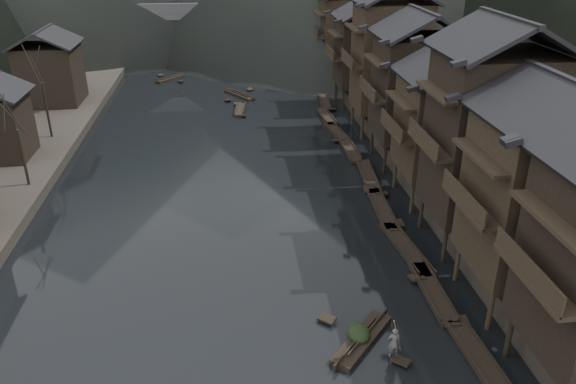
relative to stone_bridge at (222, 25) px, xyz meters
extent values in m
plane|color=black|center=(0.00, -72.00, -5.11)|extent=(300.00, 300.00, 0.00)
cube|color=#2D2823|center=(35.00, -32.00, -4.21)|extent=(40.00, 200.00, 1.80)
cylinder|color=black|center=(14.20, -77.60, -3.81)|extent=(0.30, 0.30, 2.90)
cylinder|color=black|center=(16.95, -77.60, -3.81)|extent=(0.30, 0.30, 2.90)
cube|color=black|center=(13.30, -80.00, 1.44)|extent=(1.20, 5.70, 0.25)
cylinder|color=black|center=(14.20, -75.40, -3.81)|extent=(0.30, 0.30, 2.90)
cylinder|color=black|center=(14.20, -70.60, -3.81)|extent=(0.30, 0.30, 2.90)
cylinder|color=black|center=(16.95, -75.40, -3.81)|extent=(0.30, 0.30, 2.90)
cylinder|color=black|center=(16.95, -70.60, -3.81)|extent=(0.30, 0.30, 2.90)
cube|color=black|center=(17.30, -73.00, 1.87)|extent=(7.00, 6.00, 8.76)
cube|color=black|center=(13.30, -73.00, 1.43)|extent=(1.20, 5.70, 0.25)
cylinder|color=black|center=(14.20, -68.40, -3.81)|extent=(0.30, 0.30, 2.90)
cylinder|color=black|center=(14.20, -63.60, -3.81)|extent=(0.30, 0.30, 2.90)
cylinder|color=black|center=(16.95, -68.40, -3.81)|extent=(0.30, 0.30, 2.90)
cylinder|color=black|center=(16.95, -63.60, -3.81)|extent=(0.30, 0.30, 2.90)
cube|color=black|center=(17.30, -66.00, 2.86)|extent=(7.00, 6.00, 10.73)
cube|color=black|center=(13.30, -66.00, 2.32)|extent=(1.20, 5.70, 0.25)
cylinder|color=black|center=(14.20, -61.40, -3.81)|extent=(0.30, 0.30, 2.90)
cylinder|color=black|center=(14.20, -56.60, -3.81)|extent=(0.30, 0.30, 2.90)
cylinder|color=black|center=(16.95, -61.40, -3.81)|extent=(0.30, 0.30, 2.90)
cylinder|color=black|center=(16.95, -56.60, -3.81)|extent=(0.30, 0.30, 2.90)
cube|color=black|center=(17.30, -59.00, 1.22)|extent=(7.00, 6.00, 7.47)
cube|color=black|center=(13.30, -59.00, 0.85)|extent=(1.20, 5.70, 0.25)
cylinder|color=black|center=(14.20, -53.40, -3.81)|extent=(0.30, 0.30, 2.90)
cylinder|color=black|center=(14.20, -48.60, -3.81)|extent=(0.30, 0.30, 2.90)
cylinder|color=black|center=(16.95, -53.40, -3.81)|extent=(0.30, 0.30, 2.90)
cylinder|color=black|center=(16.95, -48.60, -3.81)|extent=(0.30, 0.30, 2.90)
cube|color=black|center=(17.30, -51.00, 2.05)|extent=(7.00, 6.00, 9.13)
cube|color=black|center=(13.30, -51.00, 1.60)|extent=(1.20, 5.70, 0.25)
cylinder|color=black|center=(14.20, -44.40, -3.81)|extent=(0.30, 0.30, 2.90)
cylinder|color=black|center=(14.20, -39.60, -3.81)|extent=(0.30, 0.30, 2.90)
cylinder|color=black|center=(16.95, -44.40, -3.81)|extent=(0.30, 0.30, 2.90)
cylinder|color=black|center=(16.95, -39.60, -3.81)|extent=(0.30, 0.30, 2.90)
cube|color=black|center=(17.30, -42.00, 2.92)|extent=(7.00, 6.00, 10.85)
cube|color=black|center=(13.30, -42.00, 2.37)|extent=(1.20, 5.70, 0.25)
cylinder|color=black|center=(14.20, -34.40, -3.81)|extent=(0.30, 0.30, 2.90)
cylinder|color=black|center=(14.20, -29.60, -3.81)|extent=(0.30, 0.30, 2.90)
cylinder|color=black|center=(16.95, -34.40, -3.81)|extent=(0.30, 0.30, 2.90)
cylinder|color=black|center=(16.95, -29.60, -3.81)|extent=(0.30, 0.30, 2.90)
cube|color=black|center=(17.30, -32.00, 1.45)|extent=(7.00, 6.00, 7.92)
cube|color=black|center=(13.30, -32.00, 1.06)|extent=(1.20, 5.70, 0.25)
cylinder|color=black|center=(14.20, -22.40, -3.81)|extent=(0.30, 0.30, 2.90)
cylinder|color=black|center=(14.20, -17.60, -3.81)|extent=(0.30, 0.30, 2.90)
cylinder|color=black|center=(16.95, -22.40, -3.81)|extent=(0.30, 0.30, 2.90)
cylinder|color=black|center=(16.95, -17.60, -3.81)|extent=(0.30, 0.30, 2.90)
cube|color=black|center=(17.30, -20.00, 1.94)|extent=(7.00, 6.00, 8.90)
cube|color=black|center=(13.30, -20.00, 1.49)|extent=(1.20, 5.70, 0.25)
cube|color=black|center=(-20.50, -30.00, -0.51)|extent=(6.50, 6.50, 6.80)
cylinder|color=black|center=(-17.00, -54.62, -1.53)|extent=(0.24, 0.24, 4.75)
cylinder|color=black|center=(-17.00, -42.71, -1.12)|extent=(0.24, 0.24, 5.57)
cube|color=black|center=(12.64, -78.06, -4.96)|extent=(1.45, 6.63, 0.30)
cube|color=black|center=(12.64, -78.06, -4.78)|extent=(1.50, 6.50, 0.10)
cube|color=black|center=(12.80, -74.91, -4.82)|extent=(0.98, 0.86, 0.34)
cube|color=black|center=(12.24, -71.92, -4.96)|extent=(1.16, 6.47, 0.30)
cube|color=black|center=(12.24, -71.92, -4.78)|extent=(1.22, 6.34, 0.10)
cube|color=black|center=(12.21, -68.82, -4.82)|extent=(0.94, 0.80, 0.34)
cube|color=black|center=(12.27, -75.02, -4.82)|extent=(0.94, 0.80, 0.34)
cube|color=black|center=(12.15, -66.86, -4.96)|extent=(1.90, 7.48, 0.30)
cube|color=black|center=(12.15, -66.86, -4.78)|extent=(1.94, 7.34, 0.10)
cube|color=black|center=(12.54, -63.32, -4.82)|extent=(1.03, 1.00, 0.36)
cube|color=black|center=(11.76, -70.39, -4.82)|extent=(1.03, 1.00, 0.36)
cube|color=black|center=(12.02, -60.68, -4.96)|extent=(1.37, 7.27, 0.30)
cube|color=black|center=(12.02, -60.68, -4.78)|extent=(1.42, 7.13, 0.10)
cube|color=black|center=(11.89, -57.21, -4.82)|extent=(0.97, 0.92, 0.36)
cube|color=black|center=(12.15, -64.15, -4.82)|extent=(0.97, 0.92, 0.36)
cube|color=black|center=(12.47, -54.44, -4.96)|extent=(1.65, 7.56, 0.30)
cube|color=black|center=(12.47, -54.44, -4.78)|extent=(1.69, 7.42, 0.10)
cube|color=black|center=(12.20, -50.85, -4.82)|extent=(1.00, 0.98, 0.36)
cube|color=black|center=(12.74, -58.03, -4.82)|extent=(1.00, 0.98, 0.36)
cube|color=black|center=(12.22, -47.96, -4.96)|extent=(1.14, 6.16, 0.30)
cube|color=black|center=(12.22, -47.96, -4.78)|extent=(1.19, 6.04, 0.10)
cube|color=black|center=(12.24, -45.00, -4.82)|extent=(0.94, 0.77, 0.33)
cube|color=black|center=(12.20, -50.91, -4.82)|extent=(0.94, 0.77, 0.33)
cube|color=black|center=(11.83, -42.20, -4.96)|extent=(1.85, 6.12, 0.30)
cube|color=black|center=(11.83, -42.20, -4.78)|extent=(1.89, 6.01, 0.10)
cube|color=black|center=(12.19, -39.33, -4.82)|extent=(1.02, 0.86, 0.33)
cube|color=black|center=(11.47, -45.08, -4.82)|extent=(1.02, 0.86, 0.33)
cube|color=black|center=(11.72, -37.17, -4.96)|extent=(1.46, 6.33, 0.30)
cube|color=black|center=(11.72, -37.17, -4.78)|extent=(1.51, 6.21, 0.10)
cube|color=black|center=(11.89, -34.16, -4.82)|extent=(0.98, 0.83, 0.33)
cube|color=black|center=(11.55, -40.18, -4.82)|extent=(0.98, 0.83, 0.33)
cube|color=black|center=(12.57, -30.44, -4.96)|extent=(1.79, 7.72, 0.30)
cube|color=black|center=(12.57, -30.44, -4.78)|extent=(1.84, 7.57, 0.10)
cube|color=black|center=(12.23, -26.78, -4.82)|extent=(1.02, 1.02, 0.37)
cube|color=black|center=(12.91, -34.09, -4.82)|extent=(1.02, 1.02, 0.37)
cube|color=black|center=(1.76, -33.16, -4.96)|extent=(1.50, 5.05, 0.30)
cube|color=black|center=(1.76, -33.16, -4.78)|extent=(1.54, 4.96, 0.10)
cube|color=black|center=(1.52, -30.78, -4.82)|extent=(0.91, 0.70, 0.30)
cube|color=black|center=(2.00, -35.53, -4.82)|extent=(0.91, 0.70, 0.30)
cube|color=black|center=(1.91, -26.42, -4.96)|extent=(4.01, 5.59, 0.30)
cube|color=black|center=(1.91, -26.42, -4.78)|extent=(3.99, 5.52, 0.10)
cube|color=black|center=(3.43, -23.99, -4.82)|extent=(1.11, 1.08, 0.32)
cube|color=black|center=(0.40, -28.85, -4.82)|extent=(1.11, 1.08, 0.32)
cube|color=black|center=(-7.84, -16.55, -4.96)|extent=(4.10, 4.73, 0.30)
cube|color=black|center=(-7.84, -16.55, -4.78)|extent=(4.07, 4.68, 0.10)
cube|color=black|center=(-9.43, -14.58, -4.82)|extent=(1.07, 1.04, 0.31)
cube|color=black|center=(-6.25, -18.52, -4.82)|extent=(1.07, 1.04, 0.31)
cube|color=black|center=(5.61, 2.31, -4.96)|extent=(3.29, 5.14, 0.30)
cube|color=black|center=(5.61, 2.31, -4.78)|extent=(3.29, 5.07, 0.10)
cube|color=black|center=(6.76, 4.55, -4.82)|extent=(1.06, 0.97, 0.31)
cube|color=black|center=(4.45, 0.06, -4.82)|extent=(1.06, 0.97, 0.31)
cube|color=#4C4C4F|center=(0.00, 0.00, 2.09)|extent=(40.00, 6.00, 1.60)
cube|color=#4C4C4F|center=(0.00, -2.70, 3.39)|extent=(40.00, 0.50, 1.00)
cube|color=#4C4C4F|center=(0.00, 2.70, 3.39)|extent=(40.00, 0.50, 1.00)
cube|color=#4C4C4F|center=(-14.00, 0.00, -1.91)|extent=(3.20, 6.00, 6.40)
cube|color=#4C4C4F|center=(-4.50, 0.00, -1.91)|extent=(3.20, 6.00, 6.40)
cube|color=#4C4C4F|center=(4.50, 0.00, -1.91)|extent=(3.20, 6.00, 6.40)
cube|color=#4C4C4F|center=(14.00, 0.00, -1.91)|extent=(3.20, 6.00, 6.40)
cube|color=black|center=(6.98, -75.71, -4.96)|extent=(4.18, 4.64, 0.30)
cube|color=black|center=(6.98, -75.71, -4.78)|extent=(4.15, 4.60, 0.10)
cube|color=black|center=(5.38, -73.83, -4.82)|extent=(1.14, 1.10, 0.30)
cube|color=black|center=(8.57, -77.59, -4.82)|extent=(1.14, 1.10, 0.30)
ellipsoid|color=black|center=(6.81, -75.51, -4.30)|extent=(1.23, 1.61, 0.74)
imported|color=#58585B|center=(8.24, -77.20, -3.78)|extent=(0.65, 0.43, 1.77)
cylinder|color=#8C7A51|center=(8.44, -77.20, -1.02)|extent=(1.27, 1.72, 3.75)
camera|label=1|loc=(0.38, -99.07, 15.28)|focal=35.00mm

